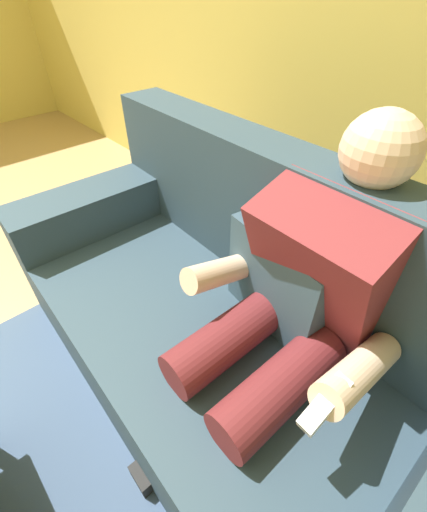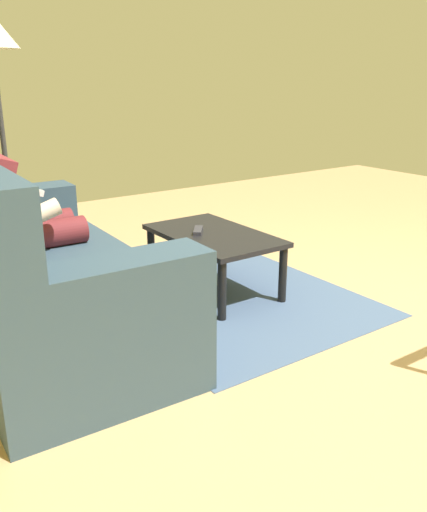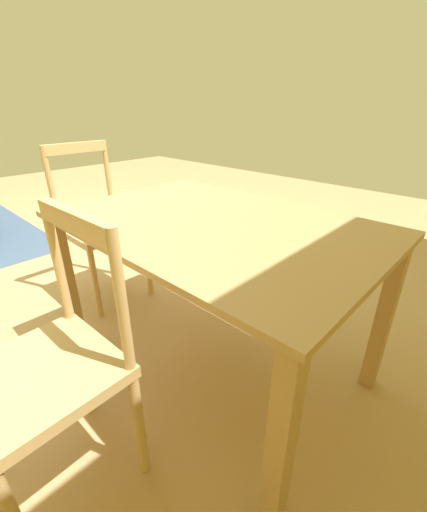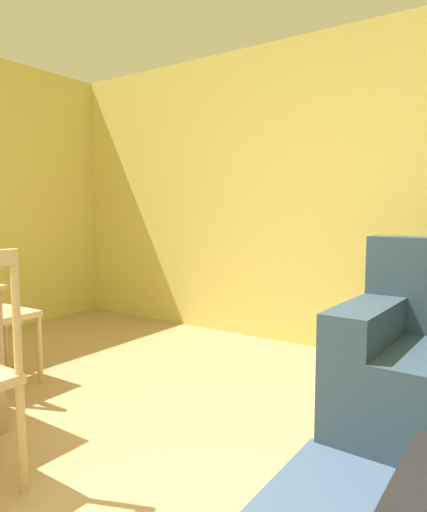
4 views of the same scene
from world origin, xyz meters
The scene contains 3 objects.
wall_back centered at (0.00, 2.91, 1.27)m, with size 6.25×0.12×2.53m, color #DBC660.
couch centered at (1.20, 1.82, 0.35)m, with size 1.93×0.95×0.98m.
person_lounging centered at (1.44, 1.84, 0.61)m, with size 0.60×0.95×1.17m.
Camera 1 is at (1.78, 1.21, 1.42)m, focal length 23.62 mm.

